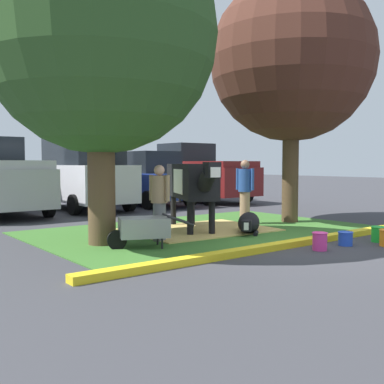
# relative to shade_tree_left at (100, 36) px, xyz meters

# --- Properties ---
(ground_plane) EXTENTS (80.00, 80.00, 0.00)m
(ground_plane) POSITION_rel_shade_tree_left_xyz_m (2.96, -2.12, -3.98)
(ground_plane) COLOR #38383D
(grass_island) EXTENTS (7.74, 5.00, 0.02)m
(grass_island) POSITION_rel_shade_tree_left_xyz_m (2.77, 0.25, -3.97)
(grass_island) COLOR #386B28
(grass_island) RESTS_ON ground
(curb_yellow) EXTENTS (8.94, 0.24, 0.12)m
(curb_yellow) POSITION_rel_shade_tree_left_xyz_m (2.77, -2.40, -3.92)
(curb_yellow) COLOR yellow
(curb_yellow) RESTS_ON ground
(hay_bedding) EXTENTS (3.34, 2.59, 0.04)m
(hay_bedding) POSITION_rel_shade_tree_left_xyz_m (2.65, 0.26, -3.96)
(hay_bedding) COLOR tan
(hay_bedding) RESTS_ON ground
(shade_tree_left) EXTENTS (4.48, 4.48, 6.24)m
(shade_tree_left) POSITION_rel_shade_tree_left_xyz_m (0.00, 0.00, 0.00)
(shade_tree_left) COLOR brown
(shade_tree_left) RESTS_ON ground
(shade_tree_right) EXTENTS (4.30, 4.30, 6.46)m
(shade_tree_right) POSITION_rel_shade_tree_left_xyz_m (5.53, -0.01, 0.31)
(shade_tree_right) COLOR #4C3823
(shade_tree_right) RESTS_ON ground
(cow_holstein) EXTENTS (1.64, 2.99, 1.61)m
(cow_holstein) POSITION_rel_shade_tree_left_xyz_m (2.51, 0.36, -2.83)
(cow_holstein) COLOR black
(cow_holstein) RESTS_ON ground
(calf_lying) EXTENTS (1.20, 1.10, 0.48)m
(calf_lying) POSITION_rel_shade_tree_left_xyz_m (3.26, -0.74, -3.74)
(calf_lying) COLOR black
(calf_lying) RESTS_ON ground
(person_handler) EXTENTS (0.34, 0.52, 1.55)m
(person_handler) POSITION_rel_shade_tree_left_xyz_m (1.07, -0.41, -3.15)
(person_handler) COLOR slate
(person_handler) RESTS_ON ground
(person_visitor_near) EXTENTS (0.34, 0.52, 1.67)m
(person_visitor_near) POSITION_rel_shade_tree_left_xyz_m (4.28, 0.42, -3.08)
(person_visitor_near) COLOR #9E7F5B
(person_visitor_near) RESTS_ON ground
(wheelbarrow) EXTENTS (1.58, 1.03, 0.63)m
(wheelbarrow) POSITION_rel_shade_tree_left_xyz_m (0.42, -0.81, -3.59)
(wheelbarrow) COLOR gray
(wheelbarrow) RESTS_ON ground
(bucket_pink) EXTENTS (0.29, 0.29, 0.33)m
(bucket_pink) POSITION_rel_shade_tree_left_xyz_m (2.86, -2.95, -3.81)
(bucket_pink) COLOR #EA3893
(bucket_pink) RESTS_ON ground
(bucket_blue) EXTENTS (0.29, 0.29, 0.27)m
(bucket_blue) POSITION_rel_shade_tree_left_xyz_m (3.67, -2.95, -3.84)
(bucket_blue) COLOR blue
(bucket_blue) RESTS_ON ground
(bucket_green) EXTENTS (0.32, 0.32, 0.31)m
(bucket_green) POSITION_rel_shade_tree_left_xyz_m (4.55, -3.14, -3.82)
(bucket_green) COLOR green
(bucket_green) RESTS_ON ground
(suv_black) EXTENTS (2.16, 4.62, 2.52)m
(suv_black) POSITION_rel_shade_tree_left_xyz_m (2.66, 6.63, -2.71)
(suv_black) COLOR silver
(suv_black) RESTS_ON ground
(sedan_blue) EXTENTS (2.06, 4.42, 2.02)m
(sedan_blue) POSITION_rel_shade_tree_left_xyz_m (5.32, 6.64, -3.00)
(sedan_blue) COLOR navy
(sedan_blue) RESTS_ON ground
(pickup_truck_maroon) EXTENTS (2.26, 5.42, 2.42)m
(pickup_truck_maroon) POSITION_rel_shade_tree_left_xyz_m (8.01, 6.98, -2.87)
(pickup_truck_maroon) COLOR maroon
(pickup_truck_maroon) RESTS_ON ground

